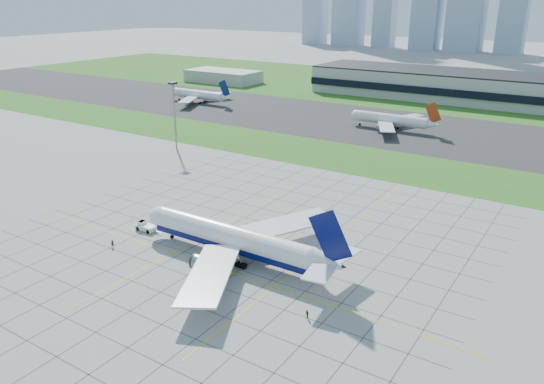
# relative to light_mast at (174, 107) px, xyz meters

# --- Properties ---
(ground) EXTENTS (1400.00, 1400.00, 0.00)m
(ground) POSITION_rel_light_mast_xyz_m (70.00, -65.00, -16.18)
(ground) COLOR #9E9D98
(ground) RESTS_ON ground
(grass_median) EXTENTS (700.00, 35.00, 0.04)m
(grass_median) POSITION_rel_light_mast_xyz_m (70.00, 25.00, -16.16)
(grass_median) COLOR #29661D
(grass_median) RESTS_ON ground
(asphalt_taxiway) EXTENTS (700.00, 75.00, 0.04)m
(asphalt_taxiway) POSITION_rel_light_mast_xyz_m (70.00, 80.00, -16.15)
(asphalt_taxiway) COLOR #383838
(asphalt_taxiway) RESTS_ON ground
(grass_far) EXTENTS (700.00, 145.00, 0.04)m
(grass_far) POSITION_rel_light_mast_xyz_m (70.00, 190.00, -16.16)
(grass_far) COLOR #29661D
(grass_far) RESTS_ON ground
(apron_markings) EXTENTS (120.00, 130.00, 0.03)m
(apron_markings) POSITION_rel_light_mast_xyz_m (70.43, -53.91, -16.17)
(apron_markings) COLOR #474744
(apron_markings) RESTS_ON ground
(service_block) EXTENTS (50.00, 25.00, 8.00)m
(service_block) POSITION_rel_light_mast_xyz_m (-90.00, 145.00, -12.18)
(service_block) COLOR #B7B7B2
(service_block) RESTS_ON ground
(light_mast) EXTENTS (2.50, 2.50, 25.60)m
(light_mast) POSITION_rel_light_mast_xyz_m (0.00, 0.00, 0.00)
(light_mast) COLOR gray
(light_mast) RESTS_ON ground
(airliner) EXTENTS (53.89, 54.66, 16.98)m
(airliner) POSITION_rel_light_mast_xyz_m (73.31, -61.13, -11.54)
(airliner) COLOR white
(airliner) RESTS_ON ground
(pushback_tug) EXTENTS (7.88, 2.78, 2.19)m
(pushback_tug) POSITION_rel_light_mast_xyz_m (45.62, -61.14, -15.21)
(pushback_tug) COLOR white
(pushback_tug) RESTS_ON ground
(crew_near) EXTENTS (0.73, 0.80, 1.83)m
(crew_near) POSITION_rel_light_mast_xyz_m (46.25, -72.28, -15.27)
(crew_near) COLOR black
(crew_near) RESTS_ON ground
(crew_far) EXTENTS (1.03, 1.00, 1.67)m
(crew_far) POSITION_rel_light_mast_xyz_m (98.92, -73.08, -15.35)
(crew_far) COLOR #29241B
(crew_far) RESTS_ON ground
(distant_jet_0) EXTENTS (38.12, 42.66, 14.08)m
(distant_jet_0) POSITION_rel_light_mast_xyz_m (-54.14, 77.65, -11.70)
(distant_jet_0) COLOR white
(distant_jet_0) RESTS_ON ground
(distant_jet_1) EXTENTS (38.37, 42.66, 14.08)m
(distant_jet_1) POSITION_rel_light_mast_xyz_m (58.12, 75.33, -11.70)
(distant_jet_1) COLOR white
(distant_jet_1) RESTS_ON ground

